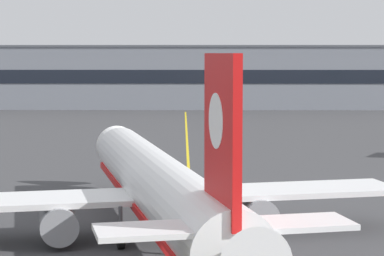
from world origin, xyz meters
The scene contains 4 objects.
taxiway_centreline centered at (0.00, 30.00, 0.00)m, with size 0.30×180.00×0.01m, color yellow.
airliner_foreground centered at (-1.70, 12.73, 3.37)m, with size 32.24×41.03×11.65m.
safety_cone_by_nose_gear centered at (-0.49, 29.92, 0.26)m, with size 0.44×0.44×0.55m.
terminal_building centered at (-3.33, 131.06, 6.66)m, with size 143.55×12.40×13.31m.
Camera 1 is at (1.09, -35.69, 11.65)m, focal length 73.59 mm.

